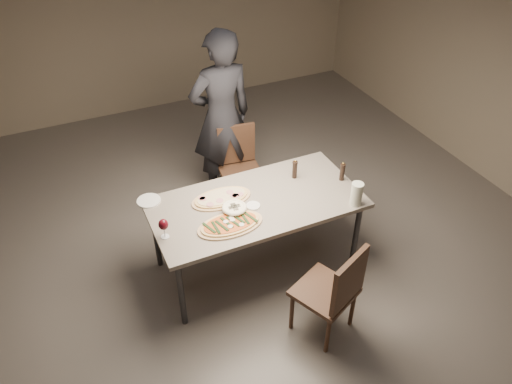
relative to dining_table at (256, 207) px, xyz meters
name	(u,v)px	position (x,y,z in m)	size (l,w,h in m)	color
room	(256,135)	(0.00, 0.00, 0.71)	(7.00, 7.00, 7.00)	#5B544F
dining_table	(256,207)	(0.00, 0.00, 0.00)	(1.80, 0.90, 0.75)	gray
zucchini_pizza	(230,224)	(-0.32, -0.20, 0.07)	(0.55, 0.30, 0.05)	tan
ham_pizza	(221,198)	(-0.26, 0.15, 0.07)	(0.53, 0.29, 0.04)	tan
bread_basket	(234,209)	(-0.23, -0.07, 0.10)	(0.20, 0.20, 0.07)	#F8EEC9
oil_dish	(253,206)	(-0.05, -0.05, 0.06)	(0.12, 0.12, 0.01)	white
pepper_mill_left	(295,169)	(0.46, 0.17, 0.15)	(0.05, 0.05, 0.19)	black
pepper_mill_right	(342,172)	(0.83, -0.03, 0.14)	(0.05, 0.05, 0.19)	black
carafe	(357,194)	(0.75, -0.38, 0.16)	(0.10, 0.10, 0.21)	silver
wine_glass	(163,225)	(-0.83, -0.11, 0.18)	(0.08, 0.08, 0.17)	silver
side_plate	(149,201)	(-0.83, 0.38, 0.06)	(0.20, 0.20, 0.01)	white
chair_near	(335,289)	(0.22, -0.94, -0.19)	(0.56, 0.56, 0.90)	#41281B
chair_far	(239,163)	(0.25, 0.96, -0.20)	(0.46, 0.46, 0.87)	#41281B
diner	(221,117)	(0.16, 1.20, 0.23)	(0.67, 0.44, 1.84)	black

